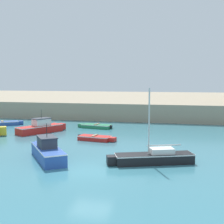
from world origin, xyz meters
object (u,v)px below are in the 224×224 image
object	(u,v)px
dinghy_green_1	(96,126)
motorboat_red_4	(41,127)
dinghy_red_0	(96,138)
motorboat_blue_3	(47,151)
sailboat_black_7	(153,157)
dinghy_blue_5	(3,123)

from	to	relation	value
dinghy_green_1	motorboat_red_4	distance (m)	6.32
dinghy_red_0	motorboat_blue_3	distance (m)	7.42
sailboat_black_7	motorboat_red_4	bearing A→B (deg)	143.14
dinghy_green_1	dinghy_blue_5	bearing A→B (deg)	-176.99
sailboat_black_7	dinghy_red_0	bearing A→B (deg)	131.23
dinghy_red_0	motorboat_red_4	distance (m)	7.30
motorboat_blue_3	motorboat_red_4	distance (m)	11.38
motorboat_red_4	dinghy_blue_5	world-z (taller)	motorboat_red_4
motorboat_red_4	dinghy_red_0	bearing A→B (deg)	-22.31
dinghy_blue_5	sailboat_black_7	xyz separation A→B (m)	(19.23, -13.00, 0.15)
dinghy_green_1	sailboat_black_7	world-z (taller)	sailboat_black_7
dinghy_blue_5	dinghy_green_1	bearing A→B (deg)	3.01
motorboat_red_4	dinghy_blue_5	bearing A→B (deg)	151.82
motorboat_blue_3	dinghy_green_1	bearing A→B (deg)	92.36
dinghy_red_0	motorboat_red_4	xyz separation A→B (m)	(-6.75, 2.77, 0.31)
motorboat_red_4	sailboat_black_7	bearing A→B (deg)	-36.86
dinghy_blue_5	sailboat_black_7	distance (m)	23.21
motorboat_blue_3	sailboat_black_7	world-z (taller)	sailboat_black_7
dinghy_red_0	sailboat_black_7	distance (m)	8.88
motorboat_blue_3	dinghy_blue_5	distance (m)	18.12
sailboat_black_7	motorboat_blue_3	bearing A→B (deg)	-175.28
dinghy_red_0	sailboat_black_7	world-z (taller)	sailboat_black_7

